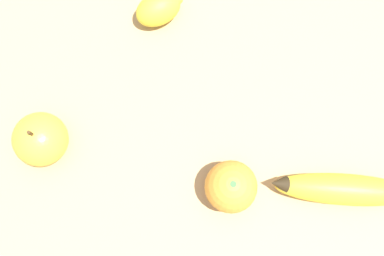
# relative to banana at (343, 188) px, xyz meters

# --- Properties ---
(ground_plane) EXTENTS (3.00, 3.00, 0.00)m
(ground_plane) POSITION_rel_banana_xyz_m (-0.11, -0.06, -0.02)
(ground_plane) COLOR tan
(banana) EXTENTS (0.18, 0.16, 0.04)m
(banana) POSITION_rel_banana_xyz_m (0.00, 0.00, 0.00)
(banana) COLOR yellow
(banana) RESTS_ON ground_plane
(orange) EXTENTS (0.07, 0.07, 0.07)m
(orange) POSITION_rel_banana_xyz_m (-0.11, -0.10, 0.01)
(orange) COLOR orange
(orange) RESTS_ON ground_plane
(apple) EXTENTS (0.07, 0.07, 0.08)m
(apple) POSITION_rel_banana_xyz_m (-0.34, -0.23, 0.01)
(apple) COLOR gold
(apple) RESTS_ON ground_plane
(lemon) EXTENTS (0.07, 0.08, 0.05)m
(lemon) POSITION_rel_banana_xyz_m (-0.37, 0.02, 0.00)
(lemon) COLOR yellow
(lemon) RESTS_ON ground_plane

